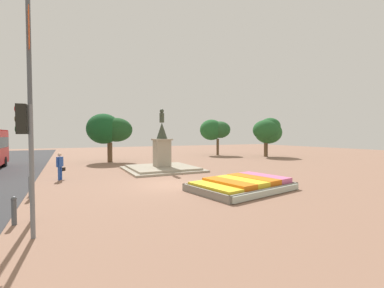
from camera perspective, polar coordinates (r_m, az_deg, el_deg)
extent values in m
plane|color=#8C6651|center=(14.86, -4.68, -8.92)|extent=(93.58, 93.58, 0.00)
cube|color=#38281C|center=(13.56, 10.82, -9.34)|extent=(5.29, 3.96, 0.32)
cube|color=gray|center=(12.54, 16.36, -10.23)|extent=(4.93, 1.01, 0.36)
cube|color=gray|center=(14.67, 6.10, -8.36)|extent=(4.93, 1.01, 0.36)
cube|color=gray|center=(11.90, 2.69, -10.82)|extent=(0.71, 3.30, 0.36)
cube|color=gray|center=(15.42, 17.03, -7.93)|extent=(0.71, 3.30, 0.36)
cube|color=yellow|center=(12.24, 4.93, -9.46)|extent=(1.44, 3.05, 0.14)
cube|color=orange|center=(12.85, 8.03, -8.66)|extent=(1.44, 3.05, 0.26)
cube|color=yellow|center=(13.50, 10.82, -8.16)|extent=(1.44, 3.05, 0.25)
cube|color=orange|center=(14.18, 13.35, -7.64)|extent=(1.44, 3.05, 0.27)
cube|color=#D86699|center=(14.89, 15.64, -7.19)|extent=(1.44, 3.05, 0.28)
cube|color=#B2BCAD|center=(12.51, 16.55, -10.28)|extent=(4.70, 1.06, 0.28)
cube|color=#9E947F|center=(20.73, -6.68, -5.58)|extent=(5.62, 5.62, 0.15)
cube|color=#9E947F|center=(20.71, -6.68, -5.18)|extent=(4.86, 4.86, 0.15)
cube|color=#9E937F|center=(20.60, -6.69, -2.09)|extent=(1.16, 1.16, 2.09)
cube|color=#9E937F|center=(20.55, -6.70, 0.99)|extent=(1.37, 1.37, 0.12)
cone|color=#384233|center=(20.54, -6.71, 2.96)|extent=(0.87, 0.87, 1.29)
cylinder|color=#384233|center=(20.59, -6.72, 5.80)|extent=(0.37, 0.37, 0.75)
sphere|color=#384233|center=(20.63, -6.73, 7.30)|extent=(0.33, 0.33, 0.33)
cylinder|color=#384233|center=(20.37, -6.66, 6.26)|extent=(0.25, 0.65, 0.46)
cylinder|color=slate|center=(8.23, -32.05, -5.28)|extent=(0.12, 0.12, 3.65)
cube|color=black|center=(8.21, -33.63, 4.63)|extent=(0.25, 0.29, 0.80)
cylinder|color=red|center=(8.25, -34.59, 6.45)|extent=(0.04, 0.14, 0.14)
cylinder|color=#543E08|center=(8.23, -34.55, 4.60)|extent=(0.04, 0.14, 0.14)
cylinder|color=#0D4211|center=(8.22, -34.52, 2.75)|extent=(0.04, 0.14, 0.14)
cylinder|color=#4C5156|center=(9.92, -32.29, 6.32)|extent=(0.14, 0.14, 7.25)
cube|color=#D84C19|center=(10.15, -32.52, 21.03)|extent=(0.09, 0.47, 1.26)
cylinder|color=#4C5156|center=(10.37, -32.59, 24.31)|extent=(0.12, 0.61, 0.03)
cylinder|color=black|center=(27.94, -36.26, -3.21)|extent=(0.29, 0.90, 0.90)
cylinder|color=#264CA5|center=(18.03, -27.45, -5.83)|extent=(0.13, 0.13, 0.85)
cylinder|color=#264CA5|center=(18.17, -27.10, -5.76)|extent=(0.13, 0.13, 0.85)
cube|color=#264CA5|center=(18.02, -27.32, -3.51)|extent=(0.40, 0.44, 0.60)
cylinder|color=#264CA5|center=(17.84, -27.79, -3.67)|extent=(0.09, 0.09, 0.57)
cylinder|color=#264CA5|center=(18.21, -26.85, -3.54)|extent=(0.09, 0.09, 0.57)
sphere|color=beige|center=(17.99, -27.34, -2.11)|extent=(0.22, 0.22, 0.22)
cube|color=black|center=(18.31, -26.71, -5.03)|extent=(0.26, 0.30, 0.22)
cylinder|color=#4C5156|center=(10.02, -34.81, -12.40)|extent=(0.14, 0.14, 0.78)
sphere|color=#4C5156|center=(9.93, -34.86, -9.97)|extent=(0.16, 0.16, 0.16)
cylinder|color=slate|center=(13.49, -32.23, -8.38)|extent=(0.16, 0.16, 0.92)
sphere|color=slate|center=(13.41, -32.28, -6.25)|extent=(0.17, 0.17, 0.17)
cylinder|color=slate|center=(14.48, -32.07, -7.80)|extent=(0.13, 0.13, 0.86)
sphere|color=slate|center=(14.41, -32.11, -5.97)|extent=(0.14, 0.14, 0.14)
cylinder|color=brown|center=(34.37, 16.09, -1.01)|extent=(0.49, 0.49, 2.05)
ellipsoid|color=#215828|center=(33.79, 16.08, 2.98)|extent=(3.40, 2.99, 2.59)
ellipsoid|color=#265D2A|center=(34.64, 16.62, 2.50)|extent=(3.60, 3.20, 2.91)
ellipsoid|color=#225B2A|center=(34.56, 16.96, 3.76)|extent=(2.69, 2.52, 2.20)
cylinder|color=brown|center=(27.98, -17.78, -1.75)|extent=(0.50, 0.50, 2.01)
ellipsoid|color=#164B22|center=(28.00, -19.05, 3.23)|extent=(3.40, 3.74, 3.11)
ellipsoid|color=#1C4C21|center=(27.65, -16.70, 3.52)|extent=(2.61, 2.61, 1.98)
ellipsoid|color=#1C4821|center=(27.84, -16.48, 3.05)|extent=(3.29, 3.03, 2.49)
cylinder|color=brown|center=(35.50, 5.73, -0.68)|extent=(0.35, 0.35, 2.25)
ellipsoid|color=#225E2B|center=(35.42, 4.32, 3.16)|extent=(3.15, 3.18, 2.83)
ellipsoid|color=#27592C|center=(35.55, 6.22, 3.18)|extent=(2.87, 2.85, 2.30)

